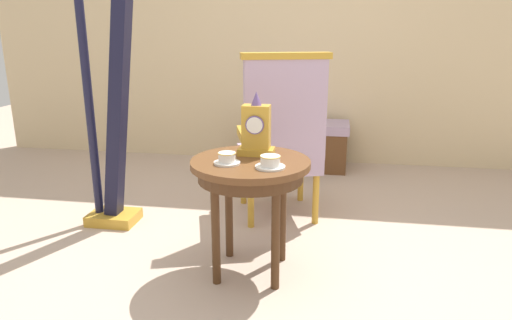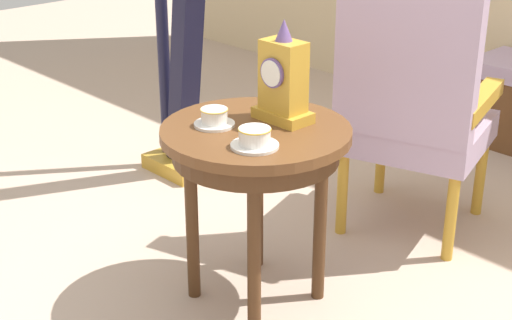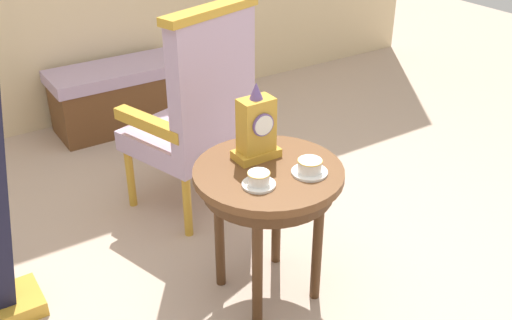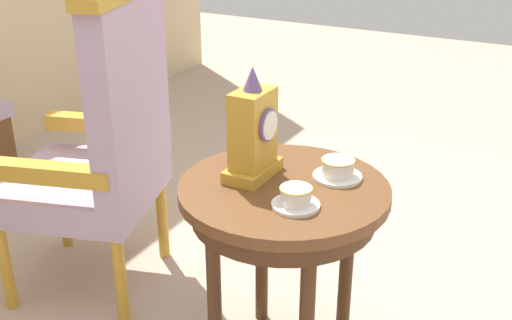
{
  "view_description": "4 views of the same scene",
  "coord_description": "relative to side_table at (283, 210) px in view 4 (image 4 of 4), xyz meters",
  "views": [
    {
      "loc": [
        0.45,
        -2.3,
        1.29
      ],
      "look_at": [
        0.05,
        0.09,
        0.6
      ],
      "focal_mm": 32.68,
      "sensor_mm": 36.0,
      "label": 1
    },
    {
      "loc": [
        1.71,
        -1.63,
        1.5
      ],
      "look_at": [
        0.09,
        -0.09,
        0.55
      ],
      "focal_mm": 53.86,
      "sensor_mm": 36.0,
      "label": 2
    },
    {
      "loc": [
        -1.15,
        -1.78,
        1.84
      ],
      "look_at": [
        0.02,
        0.01,
        0.66
      ],
      "focal_mm": 41.97,
      "sensor_mm": 36.0,
      "label": 3
    },
    {
      "loc": [
        -1.42,
        -0.75,
        1.43
      ],
      "look_at": [
        0.06,
        0.06,
        0.68
      ],
      "focal_mm": 43.67,
      "sensor_mm": 36.0,
      "label": 4
    }
  ],
  "objects": [
    {
      "name": "side_table",
      "position": [
        0.0,
        0.0,
        0.0
      ],
      "size": [
        0.62,
        0.62,
        0.63
      ],
      "color": "brown",
      "rests_on": "ground"
    },
    {
      "name": "teacup_left",
      "position": [
        -0.1,
        -0.09,
        0.11
      ],
      "size": [
        0.13,
        0.13,
        0.06
      ],
      "color": "white",
      "rests_on": "side_table"
    },
    {
      "name": "teacup_right",
      "position": [
        0.12,
        -0.12,
        0.11
      ],
      "size": [
        0.15,
        0.15,
        0.06
      ],
      "color": "white",
      "rests_on": "side_table"
    },
    {
      "name": "armchair",
      "position": [
        0.07,
        0.75,
        0.04
      ],
      "size": [
        0.67,
        0.67,
        1.14
      ],
      "color": "#B299B7",
      "rests_on": "ground"
    },
    {
      "name": "mantel_clock",
      "position": [
        0.01,
        0.11,
        0.22
      ],
      "size": [
        0.19,
        0.11,
        0.34
      ],
      "color": "gold",
      "rests_on": "side_table"
    }
  ]
}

